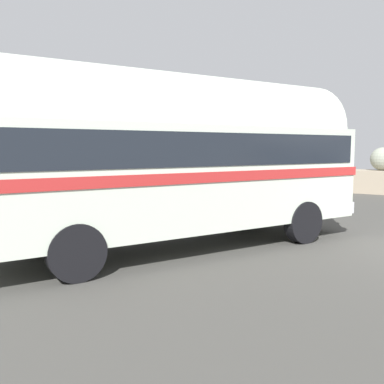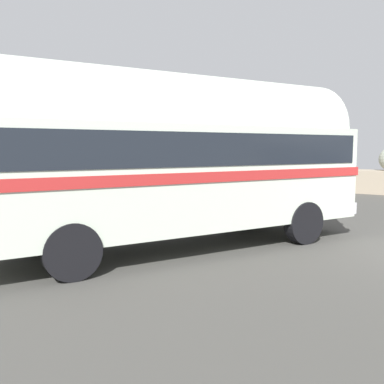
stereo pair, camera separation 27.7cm
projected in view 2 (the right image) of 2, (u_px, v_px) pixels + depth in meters
vintage_coach at (179, 154)px, 8.90m from camera, size 5.78×8.79×3.70m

